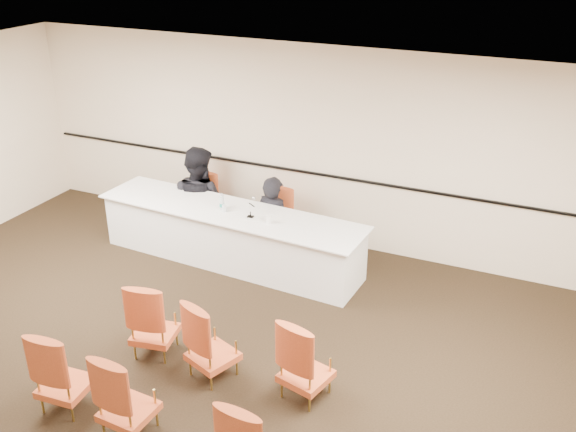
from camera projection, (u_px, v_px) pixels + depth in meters
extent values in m
plane|color=black|center=(180.00, 397.00, 6.73)|extent=(10.00, 10.00, 0.00)
plane|color=white|center=(155.00, 120.00, 5.47)|extent=(10.00, 10.00, 0.00)
cube|color=beige|center=(323.00, 148.00, 9.40)|extent=(10.00, 0.04, 3.00)
cube|color=black|center=(321.00, 174.00, 9.54)|extent=(9.80, 0.04, 0.03)
imported|color=black|center=(273.00, 227.00, 9.56)|extent=(0.65, 0.49, 1.62)
imported|color=black|center=(199.00, 205.00, 10.09)|extent=(1.04, 0.87, 1.93)
cube|color=white|center=(252.00, 217.00, 8.86)|extent=(0.34, 0.28, 0.00)
cylinder|color=silver|center=(224.00, 208.00, 9.02)|extent=(0.07, 0.07, 0.10)
cylinder|color=white|center=(269.00, 219.00, 8.67)|extent=(0.10, 0.10, 0.13)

